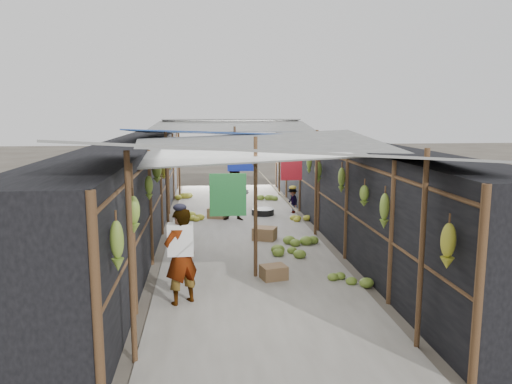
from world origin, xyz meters
name	(u,v)px	position (x,y,z in m)	size (l,w,h in m)	color
ground	(280,354)	(0.00, 0.00, 0.00)	(80.00, 80.00, 0.00)	#6B6356
aisle_slab	(241,232)	(0.00, 6.50, 0.01)	(3.60, 16.00, 0.02)	#9E998E
stall_left	(132,189)	(-2.70, 6.50, 1.15)	(1.40, 15.00, 2.30)	black
stall_right	(346,186)	(2.70, 6.50, 1.15)	(1.40, 15.00, 2.30)	black
crate_near	(265,234)	(0.49, 5.63, 0.16)	(0.52, 0.42, 0.31)	#996E4E
crate_mid	(274,273)	(0.31, 2.82, 0.13)	(0.45, 0.36, 0.27)	#996E4E
crate_back	(217,213)	(-0.57, 8.21, 0.15)	(0.48, 0.39, 0.31)	#996E4E
black_basin	(263,212)	(0.78, 8.50, 0.10)	(0.67, 0.67, 0.20)	black
vendor_elderly	(181,257)	(-1.30, 1.82, 0.78)	(0.57, 0.37, 1.56)	white
shopper_blue	(236,194)	(-0.05, 7.86, 0.75)	(0.73, 0.57, 1.50)	#1E4796
vendor_seated	(293,201)	(1.70, 8.65, 0.39)	(0.51, 0.29, 0.79)	#514C46
market_canopy	(241,137)	(0.03, 6.85, 2.41)	(5.62, 15.20, 2.77)	brown
hanging_bananas	(244,170)	(0.05, 6.17, 1.64)	(3.95, 14.14, 0.81)	olive
floor_bananas	(266,224)	(0.66, 6.67, 0.15)	(3.88, 9.51, 0.34)	#A5A52A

